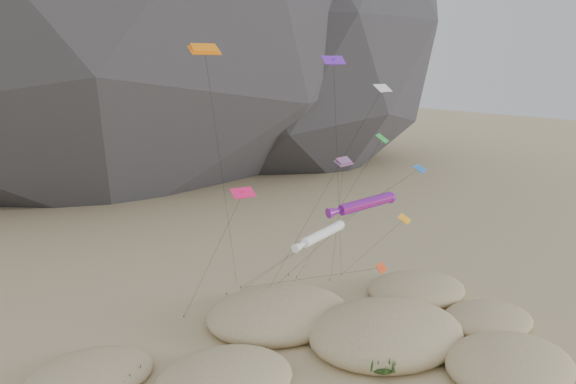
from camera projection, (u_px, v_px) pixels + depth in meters
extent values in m
plane|color=#CCB789|center=(386.00, 381.00, 48.59)|extent=(500.00, 500.00, 0.00)
ellipsoid|color=black|center=(282.00, 27.00, 160.47)|extent=(130.55, 126.41, 100.00)
ellipsoid|color=#CCB789|center=(509.00, 364.00, 49.77)|extent=(12.14, 10.31, 3.69)
ellipsoid|color=#CCB789|center=(225.00, 379.00, 47.63)|extent=(12.06, 10.25, 3.20)
ellipsoid|color=#CCB789|center=(386.00, 332.00, 55.40)|extent=(16.17, 13.75, 4.48)
ellipsoid|color=#CCB789|center=(488.00, 319.00, 59.38)|extent=(10.03, 8.52, 2.42)
ellipsoid|color=#CCB789|center=(278.00, 313.00, 60.11)|extent=(15.88, 13.50, 3.77)
ellipsoid|color=#CCB789|center=(416.00, 289.00, 67.17)|extent=(12.31, 10.47, 2.79)
ellipsoid|color=#CCB789|center=(90.00, 374.00, 48.89)|extent=(10.95, 9.31, 1.94)
ellipsoid|color=black|center=(508.00, 369.00, 48.62)|extent=(3.01, 2.57, 0.90)
ellipsoid|color=black|center=(502.00, 384.00, 46.67)|extent=(2.07, 1.77, 0.62)
ellipsoid|color=black|center=(263.00, 361.00, 50.63)|extent=(2.46, 2.11, 0.74)
ellipsoid|color=black|center=(364.00, 342.00, 53.18)|extent=(3.71, 3.17, 1.11)
ellipsoid|color=black|center=(388.00, 327.00, 56.58)|extent=(2.64, 2.25, 0.79)
ellipsoid|color=black|center=(383.00, 367.00, 49.11)|extent=(2.35, 2.01, 0.70)
ellipsoid|color=black|center=(505.00, 315.00, 60.25)|extent=(2.29, 1.96, 0.69)
ellipsoid|color=black|center=(270.00, 312.00, 59.97)|extent=(3.52, 3.01, 1.06)
ellipsoid|color=black|center=(313.00, 313.00, 60.00)|extent=(2.41, 2.06, 0.72)
ellipsoid|color=black|center=(410.00, 291.00, 66.46)|extent=(2.24, 1.92, 0.67)
ellipsoid|color=black|center=(394.00, 301.00, 63.93)|extent=(2.47, 2.11, 0.74)
ellipsoid|color=black|center=(82.00, 382.00, 47.60)|extent=(2.26, 1.93, 0.68)
ellipsoid|color=black|center=(131.00, 379.00, 48.14)|extent=(2.17, 1.85, 0.65)
cylinder|color=#3F2D1E|center=(258.00, 308.00, 63.18)|extent=(0.08, 0.08, 0.30)
cylinder|color=#3F2D1E|center=(241.00, 287.00, 69.06)|extent=(0.08, 0.08, 0.30)
cylinder|color=#3F2D1E|center=(297.00, 277.00, 72.46)|extent=(0.08, 0.08, 0.30)
cylinder|color=#3F2D1E|center=(289.00, 275.00, 73.27)|extent=(0.08, 0.08, 0.30)
cylinder|color=#3F2D1E|center=(330.00, 280.00, 71.56)|extent=(0.08, 0.08, 0.30)
cylinder|color=#3F2D1E|center=(227.00, 294.00, 67.08)|extent=(0.08, 0.08, 0.30)
cylinder|color=#3F2D1E|center=(341.00, 274.00, 73.45)|extent=(0.08, 0.08, 0.30)
cylinder|color=#3F2D1E|center=(184.00, 316.00, 60.92)|extent=(0.08, 0.08, 0.30)
cylinder|color=red|center=(366.00, 203.00, 57.86)|extent=(6.45, 1.36, 1.81)
sphere|color=red|center=(390.00, 198.00, 59.34)|extent=(1.22, 1.22, 1.22)
cone|color=red|center=(339.00, 211.00, 56.23)|extent=(2.66, 1.13, 1.30)
cylinder|color=black|center=(316.00, 249.00, 63.65)|extent=(3.67, 12.89, 12.89)
cylinder|color=white|center=(323.00, 234.00, 53.05)|extent=(5.77, 2.80, 1.32)
sphere|color=white|center=(340.00, 225.00, 55.19)|extent=(0.96, 0.96, 0.96)
cone|color=white|center=(303.00, 245.00, 50.71)|extent=(2.49, 1.56, 0.98)
cylinder|color=black|center=(271.00, 270.00, 59.53)|extent=(3.05, 14.57, 11.22)
cube|color=orange|center=(205.00, 50.00, 52.72)|extent=(2.98, 1.19, 0.87)
cube|color=orange|center=(205.00, 48.00, 52.67)|extent=(2.53, 0.92, 0.85)
cylinder|color=black|center=(223.00, 183.00, 62.07)|extent=(7.93, 10.35, 28.18)
cube|color=red|center=(344.00, 162.00, 58.32)|extent=(2.58, 1.76, 0.66)
cube|color=red|center=(344.00, 160.00, 58.27)|extent=(2.18, 1.44, 0.65)
cylinder|color=black|center=(337.00, 226.00, 65.45)|extent=(5.55, 9.37, 16.96)
cube|color=#601FB8|center=(334.00, 60.00, 51.35)|extent=(2.28, 1.52, 0.80)
cube|color=#601FB8|center=(334.00, 62.00, 51.38)|extent=(0.30, 0.29, 0.71)
cylinder|color=black|center=(338.00, 186.00, 62.41)|extent=(11.19, 12.68, 27.22)
cube|color=red|center=(382.00, 268.00, 56.46)|extent=(1.82, 1.51, 0.74)
cube|color=red|center=(382.00, 269.00, 56.49)|extent=(0.31, 0.33, 0.55)
cylinder|color=black|center=(304.00, 279.00, 62.77)|extent=(7.01, 17.77, 6.84)
cube|color=blue|center=(420.00, 168.00, 55.87)|extent=(2.06, 1.78, 0.61)
cube|color=blue|center=(420.00, 170.00, 55.90)|extent=(0.26, 0.24, 0.63)
cylinder|color=black|center=(321.00, 235.00, 62.47)|extent=(11.02, 18.39, 16.73)
cube|color=green|center=(382.00, 138.00, 59.97)|extent=(2.44, 2.30, 0.85)
cube|color=green|center=(382.00, 140.00, 60.01)|extent=(0.37, 0.37, 0.76)
cylinder|color=black|center=(335.00, 215.00, 66.23)|extent=(3.17, 12.05, 19.15)
cube|color=silver|center=(383.00, 88.00, 58.47)|extent=(2.19, 1.41, 0.78)
cube|color=silver|center=(383.00, 89.00, 58.50)|extent=(0.28, 0.28, 0.69)
cylinder|color=black|center=(318.00, 202.00, 60.84)|extent=(11.65, 6.55, 24.47)
cube|color=#F9A00D|center=(405.00, 219.00, 62.12)|extent=(2.42, 2.20, 0.76)
cube|color=#F9A00D|center=(405.00, 220.00, 62.15)|extent=(0.33, 0.31, 0.74)
cylinder|color=black|center=(370.00, 249.00, 67.79)|extent=(0.13, 11.10, 10.18)
cube|color=#E21555|center=(243.00, 193.00, 49.66)|extent=(2.14, 1.21, 0.72)
cube|color=#E21555|center=(243.00, 194.00, 49.69)|extent=(0.26, 0.19, 0.73)
cylinder|color=black|center=(210.00, 261.00, 55.30)|extent=(2.02, 10.76, 15.71)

